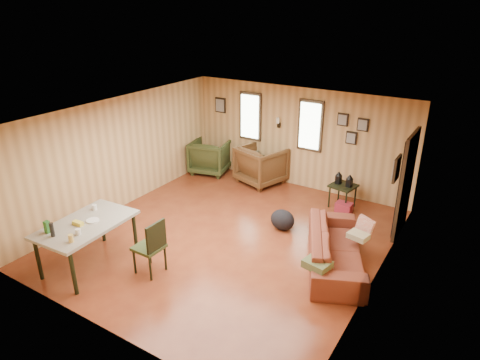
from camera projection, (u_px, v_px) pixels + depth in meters
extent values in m
cube|color=brown|center=(229.00, 237.00, 8.25)|extent=(5.50, 6.00, 0.02)
cube|color=#997C5B|center=(228.00, 115.00, 7.31)|extent=(5.50, 6.00, 0.02)
cube|color=tan|center=(298.00, 138.00, 10.13)|extent=(5.50, 0.02, 2.40)
cube|color=tan|center=(98.00, 258.00, 5.43)|extent=(5.50, 0.02, 2.40)
cube|color=tan|center=(121.00, 153.00, 9.13)|extent=(0.02, 6.00, 2.40)
cube|color=tan|center=(381.00, 218.00, 6.43)|extent=(0.02, 6.00, 2.40)
cube|color=black|center=(251.00, 116.00, 10.59)|extent=(0.60, 0.05, 1.20)
cube|color=#E0F2D1|center=(250.00, 117.00, 10.56)|extent=(0.48, 0.04, 1.06)
cube|color=black|center=(310.00, 126.00, 9.81)|extent=(0.60, 0.05, 1.20)
cube|color=#E0F2D1|center=(310.00, 126.00, 9.78)|extent=(0.48, 0.04, 1.06)
cube|color=black|center=(279.00, 125.00, 10.23)|extent=(0.07, 0.05, 0.12)
cylinder|color=silver|center=(278.00, 120.00, 10.13)|extent=(0.07, 0.07, 0.14)
cube|color=black|center=(406.00, 185.00, 8.05)|extent=(0.06, 1.00, 2.05)
cube|color=black|center=(404.00, 185.00, 8.07)|extent=(0.04, 0.82, 1.90)
cube|color=black|center=(343.00, 120.00, 9.35)|extent=(0.24, 0.04, 0.28)
cube|color=#9E998C|center=(342.00, 120.00, 9.32)|extent=(0.19, 0.02, 0.22)
cube|color=black|center=(363.00, 125.00, 9.15)|extent=(0.24, 0.04, 0.28)
cube|color=#9E998C|center=(362.00, 125.00, 9.12)|extent=(0.19, 0.02, 0.22)
cube|color=black|center=(351.00, 138.00, 9.38)|extent=(0.24, 0.04, 0.28)
cube|color=#9E998C|center=(351.00, 138.00, 9.36)|extent=(0.19, 0.02, 0.22)
cube|color=black|center=(221.00, 105.00, 10.97)|extent=(0.30, 0.04, 0.38)
cube|color=#9E998C|center=(220.00, 105.00, 10.94)|extent=(0.24, 0.02, 0.31)
cube|color=black|center=(397.00, 169.00, 6.92)|extent=(0.04, 0.34, 0.42)
cube|color=#9E998C|center=(395.00, 168.00, 6.93)|extent=(0.02, 0.27, 0.34)
imported|color=maroon|center=(336.00, 242.00, 7.24)|extent=(1.48, 2.27, 0.86)
imported|color=#523318|center=(261.00, 163.00, 10.50)|extent=(1.24, 1.19, 1.03)
imported|color=#30391A|center=(210.00, 155.00, 11.16)|extent=(1.10, 1.06, 0.95)
cube|color=black|center=(253.00, 156.00, 10.80)|extent=(0.72, 0.69, 0.04)
cube|color=black|center=(253.00, 170.00, 10.96)|extent=(0.65, 0.62, 0.03)
cylinder|color=black|center=(242.00, 169.00, 10.78)|extent=(0.05, 0.05, 0.57)
cylinder|color=black|center=(261.00, 170.00, 10.68)|extent=(0.05, 0.05, 0.57)
cylinder|color=black|center=(246.00, 163.00, 11.16)|extent=(0.05, 0.05, 0.57)
cylinder|color=black|center=(264.00, 164.00, 11.06)|extent=(0.05, 0.05, 0.57)
cube|color=brown|center=(248.00, 152.00, 10.79)|extent=(0.11, 0.06, 0.14)
cube|color=brown|center=(257.00, 153.00, 10.75)|extent=(0.10, 0.05, 0.13)
cube|color=black|center=(343.00, 186.00, 9.24)|extent=(0.59, 0.59, 0.04)
cylinder|color=black|center=(329.00, 197.00, 9.33)|extent=(0.04, 0.04, 0.51)
cylinder|color=black|center=(346.00, 202.00, 9.08)|extent=(0.04, 0.04, 0.51)
cylinder|color=black|center=(339.00, 191.00, 9.61)|extent=(0.04, 0.04, 0.51)
cylinder|color=black|center=(355.00, 196.00, 9.35)|extent=(0.04, 0.04, 0.51)
cube|color=black|center=(338.00, 180.00, 9.28)|extent=(0.13, 0.13, 0.18)
cone|color=black|center=(339.00, 173.00, 9.23)|extent=(0.18, 0.18, 0.10)
cube|color=black|center=(349.00, 183.00, 9.12)|extent=(0.13, 0.13, 0.18)
cone|color=black|center=(350.00, 177.00, 9.06)|extent=(0.18, 0.18, 0.10)
cube|color=maroon|center=(344.00, 208.00, 9.12)|extent=(0.34, 0.25, 0.24)
ellipsoid|color=black|center=(283.00, 220.00, 8.44)|extent=(0.56, 0.47, 0.42)
cube|color=#48512D|center=(317.00, 264.00, 6.55)|extent=(0.45, 0.39, 0.13)
cube|color=red|center=(365.00, 225.00, 7.50)|extent=(0.36, 0.16, 0.35)
cube|color=gray|center=(358.00, 236.00, 7.37)|extent=(0.38, 0.32, 0.10)
cube|color=gray|center=(86.00, 224.00, 7.09)|extent=(1.04, 1.64, 0.05)
cylinder|color=black|center=(38.00, 259.00, 6.87)|extent=(0.07, 0.07, 0.76)
cylinder|color=black|center=(73.00, 273.00, 6.51)|extent=(0.07, 0.07, 0.76)
cylinder|color=black|center=(102.00, 223.00, 7.98)|extent=(0.07, 0.07, 0.76)
cylinder|color=black|center=(135.00, 233.00, 7.62)|extent=(0.07, 0.07, 0.76)
cylinder|color=beige|center=(78.00, 232.00, 6.71)|extent=(0.09, 0.09, 0.10)
cylinder|color=beige|center=(94.00, 207.00, 7.50)|extent=(0.09, 0.09, 0.10)
cube|color=#1F561F|center=(47.00, 227.00, 6.75)|extent=(0.08, 0.08, 0.20)
cylinder|color=black|center=(52.00, 230.00, 6.63)|extent=(0.07, 0.07, 0.23)
cylinder|color=tan|center=(71.00, 238.00, 6.50)|extent=(0.08, 0.08, 0.13)
cylinder|color=beige|center=(93.00, 221.00, 7.13)|extent=(0.22, 0.22, 0.02)
cube|color=gold|center=(78.00, 223.00, 7.00)|extent=(0.20, 0.10, 0.06)
cube|color=#30391A|center=(149.00, 247.00, 7.02)|extent=(0.45, 0.45, 0.05)
cube|color=black|center=(156.00, 237.00, 6.82)|extent=(0.05, 0.42, 0.48)
cylinder|color=black|center=(135.00, 261.00, 7.07)|extent=(0.04, 0.04, 0.46)
cylinder|color=black|center=(150.00, 268.00, 6.89)|extent=(0.04, 0.04, 0.46)
cylinder|color=black|center=(150.00, 252.00, 7.34)|extent=(0.04, 0.04, 0.46)
cylinder|color=black|center=(165.00, 258.00, 7.16)|extent=(0.04, 0.04, 0.46)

